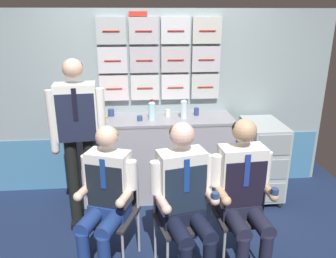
{
  "coord_description": "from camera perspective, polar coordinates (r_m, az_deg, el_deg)",
  "views": [
    {
      "loc": [
        -0.21,
        -2.55,
        2.08
      ],
      "look_at": [
        0.04,
        0.23,
        1.13
      ],
      "focal_mm": 35.98,
      "sensor_mm": 36.0,
      "label": 1
    }
  ],
  "objects": [
    {
      "name": "sparkling_bottle_green",
      "position": [
        3.73,
        -2.74,
        3.2
      ],
      "size": [
        0.08,
        0.08,
        0.23
      ],
      "color": "#ABD9E6",
      "rests_on": "galley_counter"
    },
    {
      "name": "crew_member_right",
      "position": [
        2.84,
        12.75,
        -10.08
      ],
      "size": [
        0.51,
        0.64,
        1.31
      ],
      "color": "black",
      "rests_on": "ground"
    },
    {
      "name": "snack_banana",
      "position": [
        3.84,
        -11.35,
        1.94
      ],
      "size": [
        0.17,
        0.1,
        0.04
      ],
      "color": "yellow",
      "rests_on": "galley_counter"
    },
    {
      "name": "folding_chair_center",
      "position": [
        2.92,
        1.68,
        -13.05
      ],
      "size": [
        0.48,
        0.48,
        0.87
      ],
      "color": "#A8AAAF",
      "rests_on": "ground"
    },
    {
      "name": "paper_cup_tan",
      "position": [
        3.94,
        -9.62,
        2.77
      ],
      "size": [
        0.07,
        0.07,
        0.08
      ],
      "color": "navy",
      "rests_on": "galley_counter"
    },
    {
      "name": "crew_member_left",
      "position": [
        2.82,
        -10.56,
        -11.0
      ],
      "size": [
        0.53,
        0.66,
        1.26
      ],
      "color": "black",
      "rests_on": "ground"
    },
    {
      "name": "ground",
      "position": [
        3.31,
        -0.37,
        -20.61
      ],
      "size": [
        4.8,
        4.8,
        0.04
      ],
      "primitive_type": "cube",
      "color": "#182545"
    },
    {
      "name": "espresso_cup_small",
      "position": [
        3.87,
        -0.03,
        2.79
      ],
      "size": [
        0.06,
        0.06,
        0.08
      ],
      "color": "silver",
      "rests_on": "galley_counter"
    },
    {
      "name": "water_bottle_clear",
      "position": [
        3.78,
        2.7,
        3.47
      ],
      "size": [
        0.07,
        0.07,
        0.24
      ],
      "color": "silver",
      "rests_on": "galley_counter"
    },
    {
      "name": "galley_counter",
      "position": [
        3.98,
        -2.12,
        -4.86
      ],
      "size": [
        1.78,
        0.53,
        0.97
      ],
      "color": "#9796A0",
      "rests_on": "ground"
    },
    {
      "name": "folding_chair_right",
      "position": [
        3.06,
        11.37,
        -11.83
      ],
      "size": [
        0.43,
        0.43,
        0.87
      ],
      "color": "#A8AAAF",
      "rests_on": "ground"
    },
    {
      "name": "galley_bulkhead",
      "position": [
        4.05,
        -1.99,
        4.68
      ],
      "size": [
        4.2,
        0.14,
        2.15
      ],
      "color": "#8C9EA3",
      "rests_on": "ground"
    },
    {
      "name": "crew_member_center",
      "position": [
        2.69,
        2.89,
        -11.26
      ],
      "size": [
        0.53,
        0.68,
        1.31
      ],
      "color": "black",
      "rests_on": "ground"
    },
    {
      "name": "crew_member_standing",
      "position": [
        3.37,
        -14.98,
        -0.16
      ],
      "size": [
        0.54,
        0.29,
        1.71
      ],
      "color": "black",
      "rests_on": "ground"
    },
    {
      "name": "coffee_cup_white",
      "position": [
        3.72,
        -4.81,
        1.85
      ],
      "size": [
        0.06,
        0.06,
        0.06
      ],
      "color": "navy",
      "rests_on": "galley_counter"
    },
    {
      "name": "coffee_cup_spare",
      "position": [
        3.92,
        4.84,
        2.99
      ],
      "size": [
        0.06,
        0.06,
        0.09
      ],
      "color": "navy",
      "rests_on": "galley_counter"
    },
    {
      "name": "service_trolley",
      "position": [
        4.09,
        15.55,
        -4.76
      ],
      "size": [
        0.4,
        0.65,
        0.92
      ],
      "color": "black",
      "rests_on": "ground"
    },
    {
      "name": "folding_chair_left",
      "position": [
        3.02,
        -9.01,
        -12.1
      ],
      "size": [
        0.52,
        0.52,
        0.87
      ],
      "color": "#A8AAAF",
      "rests_on": "ground"
    }
  ]
}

